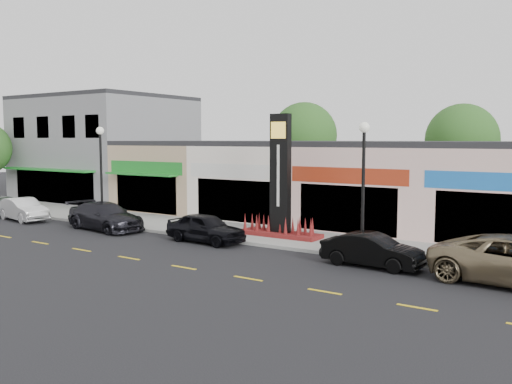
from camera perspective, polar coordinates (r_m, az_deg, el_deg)
ground at (r=25.33m, az=-8.27°, el=-5.67°), size 120.00×120.00×0.00m
sidewalk at (r=28.65m, az=-2.45°, el=-4.15°), size 52.00×4.30×0.15m
curb at (r=26.89m, az=-5.28°, el=-4.82°), size 52.00×0.20×0.15m
building_grey_2story at (r=45.78m, az=-15.63°, el=4.41°), size 12.00×10.95×8.30m
shop_beige at (r=39.16m, az=-6.43°, el=1.86°), size 7.00×10.85×4.80m
shop_cream at (r=35.09m, az=2.38°, el=1.46°), size 7.00×10.01×4.80m
shop_pink_w at (r=32.05m, az=13.16°, el=0.93°), size 7.00×10.01×4.80m
tree_rear_west at (r=43.21m, az=5.08°, el=5.97°), size 5.20×5.20×7.83m
tree_rear_mid at (r=38.95m, az=20.86°, el=5.17°), size 4.80×4.80×7.29m
lamp_west_near at (r=32.37m, az=-16.01°, el=2.82°), size 0.44×0.44×5.47m
lamp_east_near at (r=22.73m, az=11.24°, el=1.84°), size 0.44×0.44×5.47m
pylon_sign at (r=26.58m, az=2.58°, el=-0.13°), size 4.20×1.30×6.00m
car_white_van at (r=35.62m, az=-23.32°, el=-1.69°), size 2.07×4.35×1.38m
car_dark_sedan at (r=30.56m, az=-15.58°, el=-2.48°), size 2.67×5.33×1.48m
car_black_sedan at (r=26.00m, az=-5.33°, el=-3.77°), size 1.87×4.20×1.40m
car_black_conv at (r=21.47m, az=12.13°, el=-6.02°), size 1.53×3.98×1.29m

